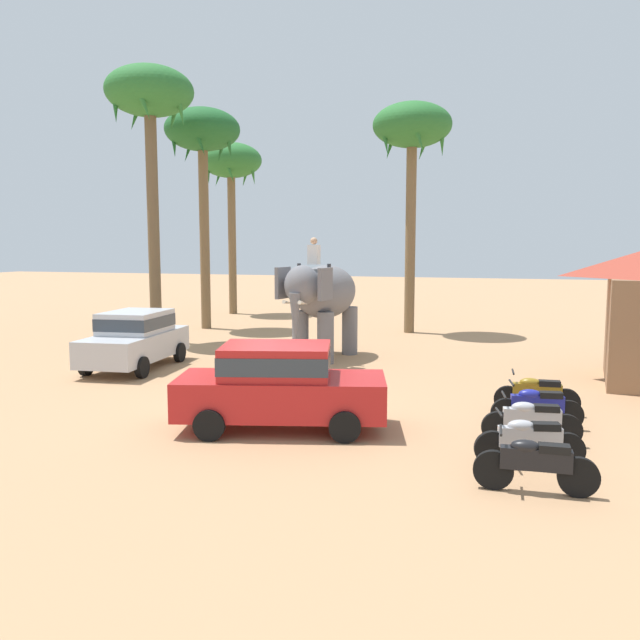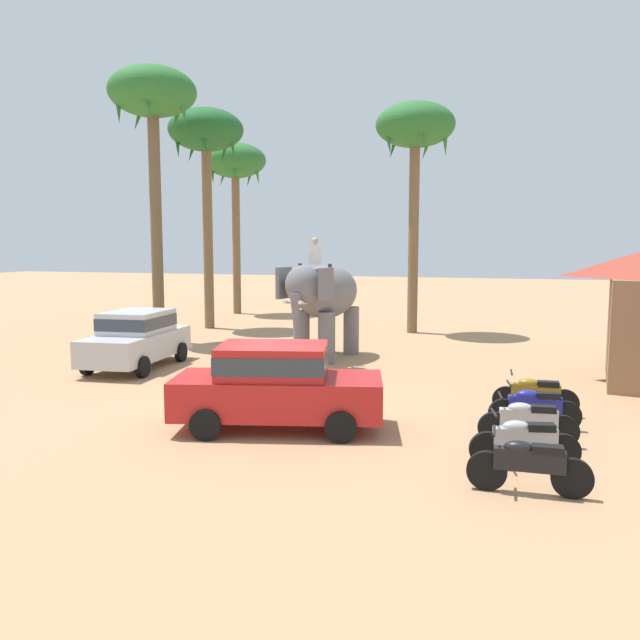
{
  "view_description": "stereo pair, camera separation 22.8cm",
  "coord_description": "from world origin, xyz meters",
  "px_view_note": "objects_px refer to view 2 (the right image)",
  "views": [
    {
      "loc": [
        4.93,
        -12.72,
        3.67
      ],
      "look_at": [
        -0.21,
        4.21,
        1.6
      ],
      "focal_mm": 36.44,
      "sensor_mm": 36.0,
      "label": 1
    },
    {
      "loc": [
        5.15,
        -12.66,
        3.67
      ],
      "look_at": [
        -0.21,
        4.21,
        1.6
      ],
      "focal_mm": 36.44,
      "sensor_mm": 36.0,
      "label": 2
    }
  ],
  "objects_px": {
    "car_parked_far_side": "(137,337)",
    "motorcycle_fourth_in_row": "(535,407)",
    "motorcycle_second_in_row": "(525,441)",
    "elephant_with_mahout": "(324,297)",
    "palm_tree_behind_elephant": "(206,138)",
    "palm_tree_near_hut": "(235,166)",
    "motorcycle_far_in_row": "(535,394)",
    "palm_tree_far_back": "(415,133)",
    "palm_tree_left_of_road": "(153,103)",
    "motorcycle_nearest_camera": "(529,464)",
    "car_sedan_foreground": "(276,383)",
    "motorcycle_mid_row": "(528,421)"
  },
  "relations": [
    {
      "from": "palm_tree_far_back",
      "to": "motorcycle_far_in_row",
      "type": "bearing_deg",
      "value": -68.96
    },
    {
      "from": "motorcycle_second_in_row",
      "to": "palm_tree_left_of_road",
      "type": "bearing_deg",
      "value": 141.55
    },
    {
      "from": "car_parked_far_side",
      "to": "palm_tree_behind_elephant",
      "type": "height_order",
      "value": "palm_tree_behind_elephant"
    },
    {
      "from": "elephant_with_mahout",
      "to": "motorcycle_nearest_camera",
      "type": "xyz_separation_m",
      "value": [
        6.27,
        -9.98,
        -1.53
      ]
    },
    {
      "from": "motorcycle_second_in_row",
      "to": "motorcycle_fourth_in_row",
      "type": "relative_size",
      "value": 0.99
    },
    {
      "from": "motorcycle_far_in_row",
      "to": "palm_tree_left_of_road",
      "type": "bearing_deg",
      "value": 152.62
    },
    {
      "from": "palm_tree_left_of_road",
      "to": "motorcycle_far_in_row",
      "type": "bearing_deg",
      "value": -27.38
    },
    {
      "from": "car_sedan_foreground",
      "to": "palm_tree_near_hut",
      "type": "bearing_deg",
      "value": 116.86
    },
    {
      "from": "motorcycle_second_in_row",
      "to": "motorcycle_mid_row",
      "type": "xyz_separation_m",
      "value": [
        0.06,
        1.28,
        0.0
      ]
    },
    {
      "from": "car_sedan_foreground",
      "to": "motorcycle_fourth_in_row",
      "type": "xyz_separation_m",
      "value": [
        4.91,
        1.49,
        -0.46
      ]
    },
    {
      "from": "elephant_with_mahout",
      "to": "palm_tree_near_hut",
      "type": "bearing_deg",
      "value": 125.81
    },
    {
      "from": "car_sedan_foreground",
      "to": "palm_tree_far_back",
      "type": "distance_m",
      "value": 16.64
    },
    {
      "from": "motorcycle_mid_row",
      "to": "motorcycle_second_in_row",
      "type": "bearing_deg",
      "value": -92.48
    },
    {
      "from": "motorcycle_fourth_in_row",
      "to": "motorcycle_far_in_row",
      "type": "relative_size",
      "value": 0.99
    },
    {
      "from": "motorcycle_nearest_camera",
      "to": "motorcycle_second_in_row",
      "type": "height_order",
      "value": "same"
    },
    {
      "from": "motorcycle_far_in_row",
      "to": "palm_tree_near_hut",
      "type": "xyz_separation_m",
      "value": [
        -14.9,
        17.04,
        7.25
      ]
    },
    {
      "from": "motorcycle_second_in_row",
      "to": "motorcycle_far_in_row",
      "type": "relative_size",
      "value": 0.99
    },
    {
      "from": "palm_tree_near_hut",
      "to": "palm_tree_far_back",
      "type": "xyz_separation_m",
      "value": [
        10.15,
        -4.68,
        0.42
      ]
    },
    {
      "from": "elephant_with_mahout",
      "to": "motorcycle_far_in_row",
      "type": "distance_m",
      "value": 8.44
    },
    {
      "from": "car_parked_far_side",
      "to": "motorcycle_fourth_in_row",
      "type": "xyz_separation_m",
      "value": [
        11.25,
        -3.29,
        -0.46
      ]
    },
    {
      "from": "palm_tree_near_hut",
      "to": "car_sedan_foreground",
      "type": "bearing_deg",
      "value": -63.14
    },
    {
      "from": "motorcycle_nearest_camera",
      "to": "palm_tree_far_back",
      "type": "height_order",
      "value": "palm_tree_far_back"
    },
    {
      "from": "motorcycle_second_in_row",
      "to": "palm_tree_far_back",
      "type": "relative_size",
      "value": 0.19
    },
    {
      "from": "elephant_with_mahout",
      "to": "motorcycle_nearest_camera",
      "type": "distance_m",
      "value": 11.89
    },
    {
      "from": "palm_tree_behind_elephant",
      "to": "elephant_with_mahout",
      "type": "bearing_deg",
      "value": -39.55
    },
    {
      "from": "car_sedan_foreground",
      "to": "palm_tree_behind_elephant",
      "type": "distance_m",
      "value": 17.76
    },
    {
      "from": "car_sedan_foreground",
      "to": "palm_tree_behind_elephant",
      "type": "relative_size",
      "value": 0.47
    },
    {
      "from": "motorcycle_nearest_camera",
      "to": "motorcycle_fourth_in_row",
      "type": "xyz_separation_m",
      "value": [
        0.11,
        3.56,
        0.0
      ]
    },
    {
      "from": "motorcycle_far_in_row",
      "to": "palm_tree_near_hut",
      "type": "distance_m",
      "value": 23.77
    },
    {
      "from": "car_parked_far_side",
      "to": "elephant_with_mahout",
      "type": "height_order",
      "value": "elephant_with_mahout"
    },
    {
      "from": "car_parked_far_side",
      "to": "motorcycle_fourth_in_row",
      "type": "height_order",
      "value": "car_parked_far_side"
    },
    {
      "from": "motorcycle_mid_row",
      "to": "palm_tree_far_back",
      "type": "height_order",
      "value": "palm_tree_far_back"
    },
    {
      "from": "motorcycle_fourth_in_row",
      "to": "palm_tree_near_hut",
      "type": "relative_size",
      "value": 0.2
    },
    {
      "from": "elephant_with_mahout",
      "to": "motorcycle_fourth_in_row",
      "type": "xyz_separation_m",
      "value": [
        6.39,
        -6.42,
        -1.53
      ]
    },
    {
      "from": "motorcycle_second_in_row",
      "to": "motorcycle_mid_row",
      "type": "relative_size",
      "value": 0.99
    },
    {
      "from": "motorcycle_mid_row",
      "to": "palm_tree_behind_elephant",
      "type": "height_order",
      "value": "palm_tree_behind_elephant"
    },
    {
      "from": "motorcycle_far_in_row",
      "to": "palm_tree_left_of_road",
      "type": "relative_size",
      "value": 0.18
    },
    {
      "from": "motorcycle_second_in_row",
      "to": "elephant_with_mahout",
      "type": "bearing_deg",
      "value": 125.11
    },
    {
      "from": "elephant_with_mahout",
      "to": "palm_tree_near_hut",
      "type": "relative_size",
      "value": 0.45
    },
    {
      "from": "elephant_with_mahout",
      "to": "motorcycle_far_in_row",
      "type": "height_order",
      "value": "elephant_with_mahout"
    },
    {
      "from": "motorcycle_nearest_camera",
      "to": "motorcycle_mid_row",
      "type": "height_order",
      "value": "same"
    },
    {
      "from": "car_sedan_foreground",
      "to": "palm_tree_left_of_road",
      "type": "xyz_separation_m",
      "value": [
        -8.55,
        9.62,
        7.88
      ]
    },
    {
      "from": "motorcycle_second_in_row",
      "to": "motorcycle_fourth_in_row",
      "type": "distance_m",
      "value": 2.42
    },
    {
      "from": "palm_tree_near_hut",
      "to": "palm_tree_behind_elephant",
      "type": "bearing_deg",
      "value": -76.64
    },
    {
      "from": "palm_tree_near_hut",
      "to": "palm_tree_left_of_road",
      "type": "distance_m",
      "value": 10.21
    },
    {
      "from": "palm_tree_far_back",
      "to": "palm_tree_behind_elephant",
      "type": "bearing_deg",
      "value": -171.95
    },
    {
      "from": "palm_tree_far_back",
      "to": "palm_tree_left_of_road",
      "type": "bearing_deg",
      "value": -148.42
    },
    {
      "from": "motorcycle_second_in_row",
      "to": "palm_tree_far_back",
      "type": "distance_m",
      "value": 18.24
    },
    {
      "from": "motorcycle_mid_row",
      "to": "palm_tree_far_back",
      "type": "relative_size",
      "value": 0.19
    },
    {
      "from": "motorcycle_mid_row",
      "to": "motorcycle_fourth_in_row",
      "type": "distance_m",
      "value": 1.14
    }
  ]
}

